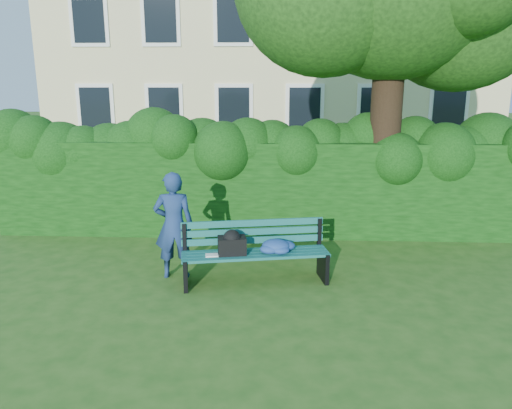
{
  "coord_description": "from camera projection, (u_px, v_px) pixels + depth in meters",
  "views": [
    {
      "loc": [
        0.38,
        -7.25,
        2.91
      ],
      "look_at": [
        0.0,
        0.6,
        0.95
      ],
      "focal_mm": 35.0,
      "sensor_mm": 36.0,
      "label": 1
    }
  ],
  "objects": [
    {
      "name": "apartment_building",
      "position": [
        272.0,
        0.0,
        19.85
      ],
      "size": [
        16.0,
        8.08,
        12.0
      ],
      "color": "beige",
      "rests_on": "ground"
    },
    {
      "name": "man_reading",
      "position": [
        174.0,
        225.0,
        7.44
      ],
      "size": [
        0.64,
        0.46,
        1.62
      ],
      "primitive_type": "imported",
      "rotation": [
        0.0,
        0.0,
        3.27
      ],
      "color": "navy",
      "rests_on": "ground"
    },
    {
      "name": "ground",
      "position": [
        254.0,
        273.0,
        7.75
      ],
      "size": [
        80.0,
        80.0,
        0.0
      ],
      "primitive_type": "plane",
      "color": "#275318",
      "rests_on": "ground"
    },
    {
      "name": "hedge",
      "position": [
        260.0,
        187.0,
        9.67
      ],
      "size": [
        10.0,
        1.0,
        1.8
      ],
      "color": "black",
      "rests_on": "ground"
    },
    {
      "name": "park_bench",
      "position": [
        256.0,
        249.0,
        7.3
      ],
      "size": [
        2.2,
        0.94,
        0.89
      ],
      "rotation": [
        0.0,
        0.0,
        0.19
      ],
      "color": "#0D443B",
      "rests_on": "ground"
    }
  ]
}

